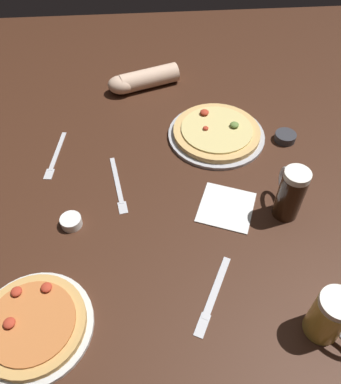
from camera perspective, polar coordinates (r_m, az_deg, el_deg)
The scene contains 12 objects.
ground_plane at distance 1.18m, azimuth -0.00°, elevation -1.11°, with size 2.40×2.40×0.03m, color #3D2114.
pizza_plate_near at distance 0.99m, azimuth -19.39°, elevation -17.74°, with size 0.27×0.27×0.05m.
pizza_plate_far at distance 1.35m, azimuth 6.70°, elevation 8.55°, with size 0.33×0.33×0.05m.
beer_mug_dark at distance 1.11m, azimuth 17.01°, elevation -0.11°, with size 0.07×0.13×0.17m.
beer_mug_amber at distance 0.96m, azimuth 22.29°, elevation -16.48°, with size 0.11×0.11×0.14m.
ramekin_sauce at distance 1.12m, azimuth -14.24°, elevation -4.19°, with size 0.06×0.06×0.03m, color white.
ramekin_butter at distance 1.39m, azimuth 16.33°, elevation 7.68°, with size 0.07×0.07×0.03m, color #333338.
napkin_folded at distance 1.15m, azimuth 8.12°, elevation -2.14°, with size 0.15×0.15×0.01m, color white.
fork_left at distance 1.20m, azimuth -7.65°, elevation 0.96°, with size 0.06×0.23×0.01m.
knife_right at distance 0.99m, azimuth 6.25°, elevation -14.68°, with size 0.12×0.21×0.01m.
fork_spare at distance 1.33m, azimuth -16.35°, elevation 5.09°, with size 0.05×0.22×0.01m.
diner_arm at distance 1.56m, azimuth -4.36°, elevation 15.91°, with size 0.28×0.15×0.07m.
Camera 1 is at (-0.06, -0.75, 0.89)m, focal length 36.69 mm.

